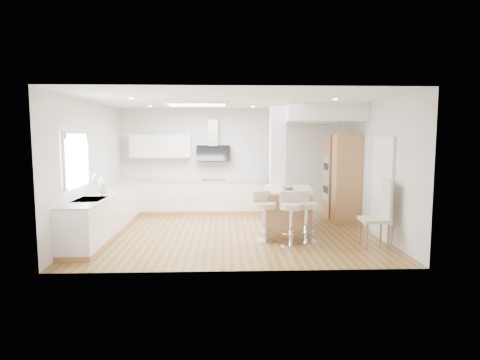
{
  "coord_description": "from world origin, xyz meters",
  "views": [
    {
      "loc": [
        -0.19,
        -8.46,
        2.06
      ],
      "look_at": [
        0.15,
        0.4,
        1.09
      ],
      "focal_mm": 30.0,
      "sensor_mm": 36.0,
      "label": 1
    }
  ],
  "objects_px": {
    "bar_stool_a": "(265,214)",
    "bar_stool_c": "(306,214)",
    "bar_stool_b": "(291,215)",
    "peninsula": "(288,210)",
    "dining_chair": "(381,211)"
  },
  "relations": [
    {
      "from": "bar_stool_a",
      "to": "bar_stool_c",
      "type": "relative_size",
      "value": 0.99
    },
    {
      "from": "bar_stool_b",
      "to": "dining_chair",
      "type": "height_order",
      "value": "dining_chair"
    },
    {
      "from": "bar_stool_a",
      "to": "dining_chair",
      "type": "relative_size",
      "value": 0.78
    },
    {
      "from": "peninsula",
      "to": "dining_chair",
      "type": "height_order",
      "value": "dining_chair"
    },
    {
      "from": "peninsula",
      "to": "bar_stool_c",
      "type": "xyz_separation_m",
      "value": [
        0.21,
        -0.9,
        0.08
      ]
    },
    {
      "from": "peninsula",
      "to": "dining_chair",
      "type": "relative_size",
      "value": 1.32
    },
    {
      "from": "bar_stool_b",
      "to": "dining_chair",
      "type": "distance_m",
      "value": 1.66
    },
    {
      "from": "bar_stool_a",
      "to": "bar_stool_c",
      "type": "bearing_deg",
      "value": -27.68
    },
    {
      "from": "peninsula",
      "to": "bar_stool_b",
      "type": "distance_m",
      "value": 1.05
    },
    {
      "from": "bar_stool_c",
      "to": "dining_chair",
      "type": "distance_m",
      "value": 1.38
    },
    {
      "from": "bar_stool_b",
      "to": "bar_stool_c",
      "type": "xyz_separation_m",
      "value": [
        0.31,
        0.14,
        -0.0
      ]
    },
    {
      "from": "bar_stool_b",
      "to": "bar_stool_c",
      "type": "distance_m",
      "value": 0.34
    },
    {
      "from": "bar_stool_a",
      "to": "bar_stool_c",
      "type": "height_order",
      "value": "bar_stool_c"
    },
    {
      "from": "bar_stool_c",
      "to": "bar_stool_a",
      "type": "bearing_deg",
      "value": 170.86
    },
    {
      "from": "bar_stool_b",
      "to": "dining_chair",
      "type": "relative_size",
      "value": 0.79
    }
  ]
}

